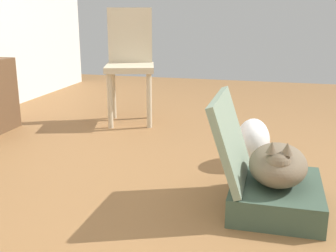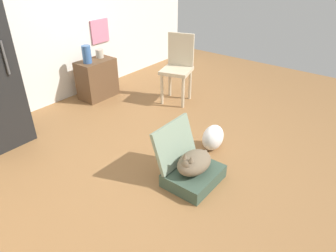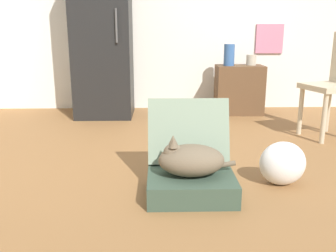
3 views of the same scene
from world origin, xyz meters
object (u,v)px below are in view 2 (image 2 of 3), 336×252
vase_short (100,53)px  chair (178,66)px  side_table (97,79)px  vase_tall (87,54)px  suitcase_base (194,176)px  cat (194,162)px  plastic_bag_white (213,138)px

vase_short → chair: (0.54, -1.08, -0.11)m
side_table → vase_tall: 0.44m
suitcase_base → chair: bearing=41.2°
vase_tall → chair: 1.32m
side_table → vase_tall: vase_tall is taller
cat → vase_short: 2.56m
suitcase_base → vase_short: size_ratio=4.34×
suitcase_base → plastic_bag_white: 0.64m
plastic_bag_white → side_table: bearing=85.8°
cat → chair: chair is taller
side_table → cat: bearing=-108.8°
vase_short → suitcase_base: bearing=-111.3°
cat → side_table: side_table is taller
vase_tall → chair: chair is taller
plastic_bag_white → side_table: 2.16m
side_table → chair: chair is taller
side_table → vase_short: (0.14, 0.05, 0.35)m
vase_tall → side_table: bearing=5.2°
plastic_bag_white → side_table: size_ratio=0.52×
suitcase_base → chair: 1.99m
side_table → chair: (0.68, -1.03, 0.24)m
vase_tall → vase_short: size_ratio=2.03×
cat → plastic_bag_white: bearing=13.9°
suitcase_base → vase_tall: bearing=74.5°
plastic_bag_white → side_table: side_table is taller
cat → vase_tall: size_ratio=1.93×
plastic_bag_white → vase_tall: size_ratio=1.22×
vase_short → chair: 1.21m
plastic_bag_white → vase_short: bearing=82.3°
chair → cat: bearing=-65.8°
chair → vase_tall: bearing=-158.2°
vase_tall → cat: bearing=-105.8°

